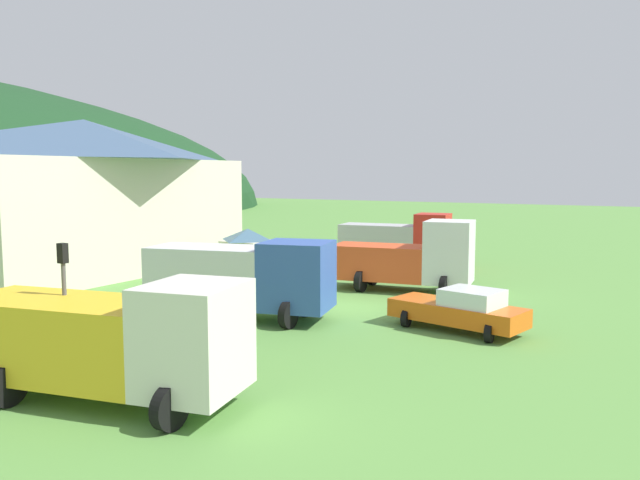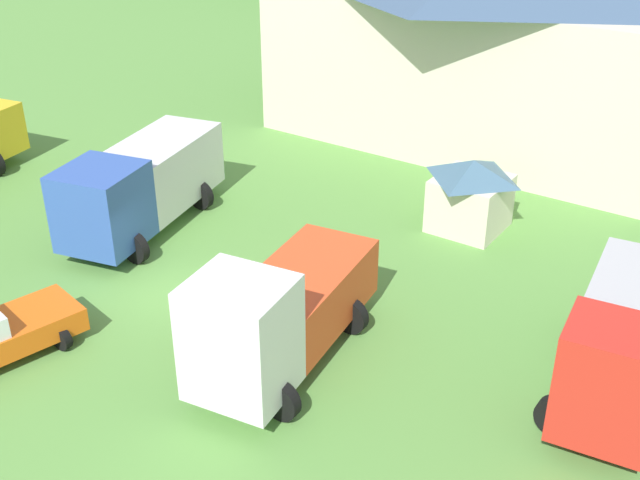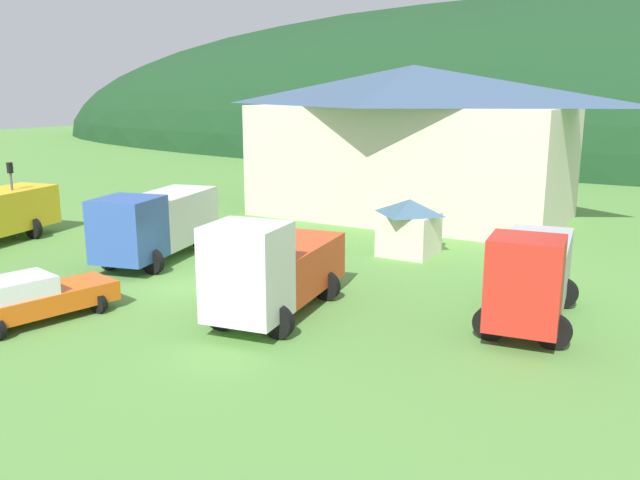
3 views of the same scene
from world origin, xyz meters
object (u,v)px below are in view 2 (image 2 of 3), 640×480
box_truck_blue (140,184)px  traffic_cone_near_pickup (345,264)px  heavy_rig_white (277,313)px  depot_building (488,36)px  traffic_cone_mid_row (314,313)px  play_shed_cream (471,194)px  crane_truck_red (622,342)px

box_truck_blue → traffic_cone_near_pickup: (7.49, 1.98, -1.80)m
box_truck_blue → heavy_rig_white: heavy_rig_white is taller
heavy_rig_white → depot_building: bearing=-179.3°
depot_building → heavy_rig_white: bearing=-81.1°
traffic_cone_mid_row → play_shed_cream: bearing=79.9°
depot_building → traffic_cone_near_pickup: (1.54, -14.09, -4.73)m
play_shed_cream → traffic_cone_near_pickup: play_shed_cream is taller
play_shed_cream → traffic_cone_near_pickup: 5.51m
box_truck_blue → crane_truck_red: size_ratio=1.10×
depot_building → traffic_cone_mid_row: size_ratio=36.22×
depot_building → traffic_cone_mid_row: bearing=-82.1°
depot_building → play_shed_cream: 10.55m
box_truck_blue → crane_truck_red: 16.98m
traffic_cone_near_pickup → heavy_rig_white: bearing=-74.7°
depot_building → crane_truck_red: 19.66m
play_shed_cream → crane_truck_red: (7.22, -6.74, 0.35)m
play_shed_cream → crane_truck_red: bearing=-43.0°
heavy_rig_white → traffic_cone_mid_row: (-0.74, 2.74, -1.74)m
traffic_cone_near_pickup → crane_truck_red: bearing=-11.4°
box_truck_blue → traffic_cone_mid_row: box_truck_blue is taller
heavy_rig_white → traffic_cone_mid_row: size_ratio=13.42×
play_shed_cream → crane_truck_red: size_ratio=0.38×
depot_building → play_shed_cream: bearing=-67.7°
depot_building → crane_truck_red: size_ratio=2.73×
crane_truck_red → box_truck_blue: bearing=-96.7°
play_shed_cream → heavy_rig_white: bearing=-93.6°
depot_building → play_shed_cream: depot_building is taller
play_shed_cream → traffic_cone_near_pickup: bearing=-115.2°
play_shed_cream → depot_building: bearing=112.3°
traffic_cone_near_pickup → traffic_cone_mid_row: 3.19m
traffic_cone_near_pickup → play_shed_cream: bearing=64.8°
box_truck_blue → heavy_rig_white: (9.09, -3.83, -0.06)m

